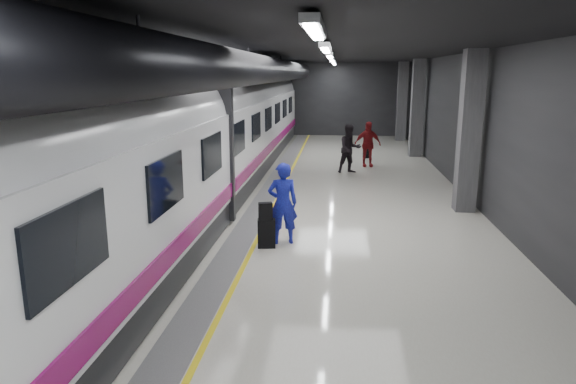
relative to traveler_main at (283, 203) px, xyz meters
name	(u,v)px	position (x,y,z in m)	size (l,w,h in m)	color
ground	(301,226)	(0.31, 1.41, -0.95)	(40.00, 40.00, 0.00)	silver
platform_hall	(293,86)	(0.03, 2.37, 2.59)	(10.02, 40.02, 4.51)	black
train	(175,145)	(-2.93, 1.41, 1.12)	(3.05, 38.00, 4.05)	black
traveler_main	(283,203)	(0.00, 0.00, 0.00)	(0.69, 0.45, 1.89)	#1C30D5
suitcase_main	(266,233)	(-0.34, -0.33, -0.62)	(0.40, 0.25, 0.65)	black
shoulder_bag	(266,211)	(-0.35, -0.37, -0.10)	(0.30, 0.16, 0.40)	black
traveler_far_a	(350,149)	(1.69, 8.81, 0.01)	(0.93, 0.73, 1.92)	black
traveler_far_b	(368,144)	(2.46, 10.33, 0.00)	(1.11, 0.46, 1.90)	maroon
suitcase_far	(367,153)	(2.57, 12.57, -0.71)	(0.32, 0.21, 0.48)	black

